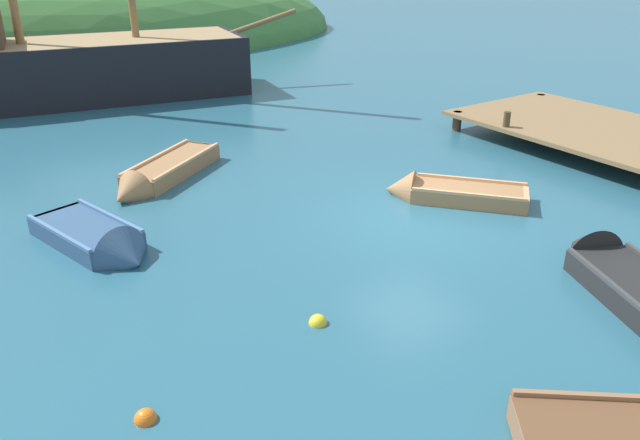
% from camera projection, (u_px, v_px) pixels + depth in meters
% --- Properties ---
extents(ground_plane, '(120.00, 120.00, 0.00)m').
position_uv_depth(ground_plane, '(413.00, 219.00, 13.76)').
color(ground_plane, '#285B70').
extents(dock, '(4.85, 9.49, 1.66)m').
position_uv_depth(dock, '(622.00, 137.00, 17.62)').
color(dock, olive).
rests_on(dock, ground).
extents(sailing_ship, '(15.11, 6.14, 13.44)m').
position_uv_depth(sailing_ship, '(77.00, 76.00, 23.54)').
color(sailing_ship, black).
rests_on(sailing_ship, ground).
extents(rowboat_outer_left, '(3.80, 3.09, 1.00)m').
position_uv_depth(rowboat_outer_left, '(161.00, 176.00, 15.83)').
color(rowboat_outer_left, '#9E7047').
rests_on(rowboat_outer_left, ground).
extents(rowboat_outer_right, '(2.93, 3.20, 1.03)m').
position_uv_depth(rowboat_outer_right, '(446.00, 195.00, 14.74)').
color(rowboat_outer_right, '#9E7047').
rests_on(rowboat_outer_right, ground).
extents(rowboat_center, '(1.92, 3.30, 1.15)m').
position_uv_depth(rowboat_center, '(100.00, 243.00, 12.37)').
color(rowboat_center, '#335175').
rests_on(rowboat_center, ground).
extents(rowboat_far, '(2.72, 4.09, 1.20)m').
position_uv_depth(rowboat_far, '(626.00, 284.00, 10.89)').
color(rowboat_far, black).
rests_on(rowboat_far, ground).
extents(buoy_orange, '(0.30, 0.30, 0.30)m').
position_uv_depth(buoy_orange, '(146.00, 420.00, 8.03)').
color(buoy_orange, orange).
rests_on(buoy_orange, ground).
extents(buoy_yellow, '(0.30, 0.30, 0.30)m').
position_uv_depth(buoy_yellow, '(318.00, 323.00, 10.04)').
color(buoy_yellow, yellow).
rests_on(buoy_yellow, ground).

